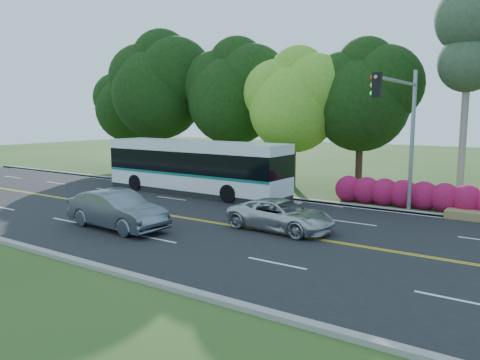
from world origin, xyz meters
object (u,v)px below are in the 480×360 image
Objects in this scene: sedan at (117,210)px; traffic_signal at (403,119)px; transit_bus at (195,168)px; suv at (281,215)px.

traffic_signal is at bearing -44.23° from sedan.
traffic_signal is 13.37m from sedan.
transit_bus is at bearing 179.32° from traffic_signal.
traffic_signal is at bearing -32.21° from suv.
traffic_signal reaches higher than sedan.
traffic_signal is 1.41× the size of sedan.
suv is at bearing -125.91° from traffic_signal.
sedan is at bearing 125.33° from suv.
traffic_signal reaches higher than suv.
suv is at bearing -54.63° from sedan.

